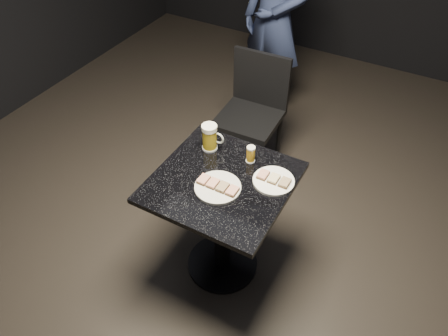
{
  "coord_description": "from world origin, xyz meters",
  "views": [
    {
      "loc": [
        0.8,
        -1.42,
        2.34
      ],
      "look_at": [
        0.0,
        0.02,
        0.82
      ],
      "focal_mm": 35.0,
      "sensor_mm": 36.0,
      "label": 1
    }
  ],
  "objects_px": {
    "beer_mug": "(210,137)",
    "chair": "(253,108)",
    "patron": "(275,20)",
    "plate_small": "(274,181)",
    "plate_large": "(218,187)",
    "beer_tumbler": "(251,154)",
    "table": "(222,211)"
  },
  "relations": [
    {
      "from": "beer_mug",
      "to": "chair",
      "type": "relative_size",
      "value": 0.18
    },
    {
      "from": "patron",
      "to": "plate_small",
      "type": "bearing_deg",
      "value": -46.31
    },
    {
      "from": "patron",
      "to": "beer_mug",
      "type": "height_order",
      "value": "patron"
    },
    {
      "from": "plate_large",
      "to": "beer_mug",
      "type": "xyz_separation_m",
      "value": [
        -0.2,
        0.26,
        0.07
      ]
    },
    {
      "from": "plate_large",
      "to": "patron",
      "type": "distance_m",
      "value": 1.87
    },
    {
      "from": "beer_mug",
      "to": "beer_tumbler",
      "type": "height_order",
      "value": "beer_mug"
    },
    {
      "from": "plate_large",
      "to": "table",
      "type": "relative_size",
      "value": 0.32
    },
    {
      "from": "plate_small",
      "to": "beer_tumbler",
      "type": "xyz_separation_m",
      "value": [
        -0.18,
        0.09,
        0.04
      ]
    },
    {
      "from": "plate_large",
      "to": "chair",
      "type": "distance_m",
      "value": 1.13
    },
    {
      "from": "beer_tumbler",
      "to": "chair",
      "type": "xyz_separation_m",
      "value": [
        -0.36,
        0.78,
        -0.3
      ]
    },
    {
      "from": "plate_large",
      "to": "beer_tumbler",
      "type": "height_order",
      "value": "beer_tumbler"
    },
    {
      "from": "patron",
      "to": "beer_tumbler",
      "type": "height_order",
      "value": "patron"
    },
    {
      "from": "table",
      "to": "beer_mug",
      "type": "height_order",
      "value": "beer_mug"
    },
    {
      "from": "plate_small",
      "to": "plate_large",
      "type": "bearing_deg",
      "value": -141.54
    },
    {
      "from": "table",
      "to": "chair",
      "type": "distance_m",
      "value": 1.03
    },
    {
      "from": "patron",
      "to": "chair",
      "type": "xyz_separation_m",
      "value": [
        0.19,
        -0.75,
        -0.34
      ]
    },
    {
      "from": "plate_small",
      "to": "beer_mug",
      "type": "xyz_separation_m",
      "value": [
        -0.42,
        0.08,
        0.07
      ]
    },
    {
      "from": "plate_small",
      "to": "table",
      "type": "height_order",
      "value": "plate_small"
    },
    {
      "from": "plate_large",
      "to": "chair",
      "type": "relative_size",
      "value": 0.27
    },
    {
      "from": "chair",
      "to": "plate_large",
      "type": "bearing_deg",
      "value": -73.85
    },
    {
      "from": "plate_large",
      "to": "patron",
      "type": "bearing_deg",
      "value": 105.42
    },
    {
      "from": "table",
      "to": "beer_tumbler",
      "type": "bearing_deg",
      "value": 73.45
    },
    {
      "from": "plate_small",
      "to": "table",
      "type": "bearing_deg",
      "value": -153.69
    },
    {
      "from": "plate_large",
      "to": "plate_small",
      "type": "xyz_separation_m",
      "value": [
        0.23,
        0.18,
        0.0
      ]
    },
    {
      "from": "table",
      "to": "beer_tumbler",
      "type": "height_order",
      "value": "beer_tumbler"
    },
    {
      "from": "plate_small",
      "to": "table",
      "type": "xyz_separation_m",
      "value": [
        -0.24,
        -0.12,
        -0.25
      ]
    },
    {
      "from": "beer_mug",
      "to": "plate_large",
      "type": "bearing_deg",
      "value": -52.81
    },
    {
      "from": "patron",
      "to": "plate_large",
      "type": "bearing_deg",
      "value": -55.05
    },
    {
      "from": "patron",
      "to": "table",
      "type": "distance_m",
      "value": 1.83
    },
    {
      "from": "beer_mug",
      "to": "patron",
      "type": "bearing_deg",
      "value": 101.04
    },
    {
      "from": "plate_large",
      "to": "patron",
      "type": "relative_size",
      "value": 0.14
    },
    {
      "from": "plate_large",
      "to": "plate_small",
      "type": "height_order",
      "value": "same"
    }
  ]
}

